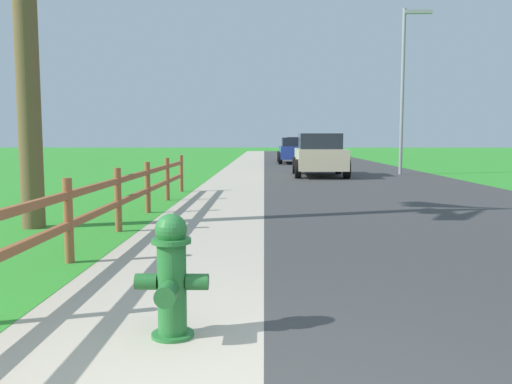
# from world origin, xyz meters

# --- Properties ---
(ground_plane) EXTENTS (120.00, 120.00, 0.00)m
(ground_plane) POSITION_xyz_m (0.00, 25.00, 0.00)
(ground_plane) COLOR green
(road_asphalt) EXTENTS (7.00, 66.00, 0.01)m
(road_asphalt) POSITION_xyz_m (3.50, 27.00, 0.00)
(road_asphalt) COLOR #3B3B3B
(road_asphalt) RESTS_ON ground
(curb_concrete) EXTENTS (6.00, 66.00, 0.01)m
(curb_concrete) POSITION_xyz_m (-3.00, 27.00, 0.00)
(curb_concrete) COLOR #BBAD99
(curb_concrete) RESTS_ON ground
(grass_verge) EXTENTS (5.00, 66.00, 0.00)m
(grass_verge) POSITION_xyz_m (-4.50, 27.00, 0.01)
(grass_verge) COLOR green
(grass_verge) RESTS_ON ground
(fire_hydrant) EXTENTS (0.54, 0.46, 0.93)m
(fire_hydrant) POSITION_xyz_m (-0.68, 1.42, 0.47)
(fire_hydrant) COLOR #287233
(fire_hydrant) RESTS_ON ground
(rail_fence) EXTENTS (0.11, 12.87, 1.01)m
(rail_fence) POSITION_xyz_m (-2.30, 5.87, 0.59)
(rail_fence) COLOR brown
(rail_fence) RESTS_ON ground
(parked_suv_beige) EXTENTS (2.09, 4.28, 1.66)m
(parked_suv_beige) POSITION_xyz_m (2.18, 18.56, 0.82)
(parked_suv_beige) COLOR #C6B793
(parked_suv_beige) RESTS_ON ground
(parked_car_blue) EXTENTS (2.16, 4.45, 1.52)m
(parked_car_blue) POSITION_xyz_m (1.90, 29.44, 0.78)
(parked_car_blue) COLOR navy
(parked_car_blue) RESTS_ON ground
(parked_car_silver) EXTENTS (2.02, 4.58, 1.58)m
(parked_car_silver) POSITION_xyz_m (2.53, 38.98, 0.80)
(parked_car_silver) COLOR #B7BABF
(parked_car_silver) RESTS_ON ground
(street_lamp) EXTENTS (1.17, 0.20, 6.65)m
(street_lamp) POSITION_xyz_m (5.70, 19.49, 3.93)
(street_lamp) COLOR gray
(street_lamp) RESTS_ON ground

